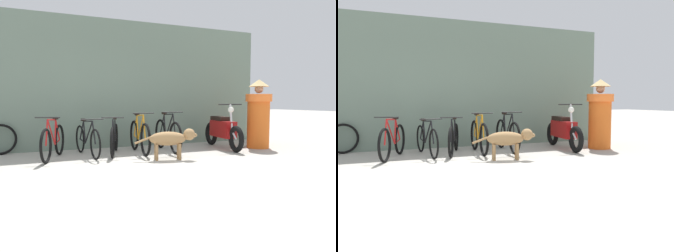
{
  "view_description": "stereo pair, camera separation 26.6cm",
  "coord_description": "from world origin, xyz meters",
  "views": [
    {
      "loc": [
        -1.79,
        -4.92,
        1.15
      ],
      "look_at": [
        0.86,
        1.03,
        0.65
      ],
      "focal_mm": 35.0,
      "sensor_mm": 36.0,
      "label": 1
    },
    {
      "loc": [
        -1.55,
        -5.02,
        1.15
      ],
      "look_at": [
        0.86,
        1.03,
        0.65
      ],
      "focal_mm": 35.0,
      "sensor_mm": 36.0,
      "label": 2
    }
  ],
  "objects": [
    {
      "name": "shop_wall_back",
      "position": [
        0.0,
        3.09,
        1.57
      ],
      "size": [
        8.79,
        0.2,
        3.13
      ],
      "color": "slate",
      "rests_on": "ground"
    },
    {
      "name": "bicycle_3",
      "position": [
        0.56,
        1.9,
        0.37
      ],
      "size": [
        0.46,
        1.65,
        0.9
      ],
      "rotation": [
        0.0,
        0.0,
        -1.64
      ],
      "color": "black",
      "rests_on": "ground"
    },
    {
      "name": "person_in_robes",
      "position": [
        3.47,
        1.46,
        0.83
      ],
      "size": [
        0.71,
        0.71,
        1.67
      ],
      "rotation": [
        0.0,
        0.0,
        3.27
      ],
      "color": "orange",
      "rests_on": "ground"
    },
    {
      "name": "stray_dog",
      "position": [
        0.86,
        0.85,
        0.41
      ],
      "size": [
        1.22,
        0.47,
        0.61
      ],
      "rotation": [
        0.0,
        0.0,
        6.04
      ],
      "color": "#997247",
      "rests_on": "ground"
    },
    {
      "name": "motorcycle",
      "position": [
        2.63,
        1.74,
        0.43
      ],
      "size": [
        0.58,
        1.94,
        1.08
      ],
      "rotation": [
        0.0,
        0.0,
        -1.7
      ],
      "color": "black",
      "rests_on": "ground"
    },
    {
      "name": "bicycle_2",
      "position": [
        0.01,
        1.96,
        0.34
      ],
      "size": [
        0.63,
        1.56,
        0.82
      ],
      "rotation": [
        0.0,
        0.0,
        -1.9
      ],
      "color": "black",
      "rests_on": "ground"
    },
    {
      "name": "bicycle_0",
      "position": [
        -1.25,
        1.88,
        0.35
      ],
      "size": [
        0.63,
        1.54,
        0.85
      ],
      "rotation": [
        0.0,
        0.0,
        -1.92
      ],
      "color": "black",
      "rests_on": "ground"
    },
    {
      "name": "spare_tire_left",
      "position": [
        -2.23,
        2.84,
        0.33
      ],
      "size": [
        0.65,
        0.24,
        0.66
      ],
      "rotation": [
        0.0,
        0.0,
        0.29
      ],
      "color": "black",
      "rests_on": "ground"
    },
    {
      "name": "ground_plane",
      "position": [
        0.0,
        0.0,
        0.0
      ],
      "size": [
        60.0,
        60.0,
        0.0
      ],
      "primitive_type": "plane",
      "color": "#ADA89E"
    },
    {
      "name": "bicycle_1",
      "position": [
        -0.57,
        1.97,
        0.33
      ],
      "size": [
        0.46,
        1.66,
        0.8
      ],
      "rotation": [
        0.0,
        0.0,
        -1.45
      ],
      "color": "black",
      "rests_on": "ground"
    },
    {
      "name": "bicycle_4",
      "position": [
        1.24,
        1.92,
        0.37
      ],
      "size": [
        0.46,
        1.71,
        0.92
      ],
      "rotation": [
        0.0,
        0.0,
        -1.64
      ],
      "color": "black",
      "rests_on": "ground"
    }
  ]
}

